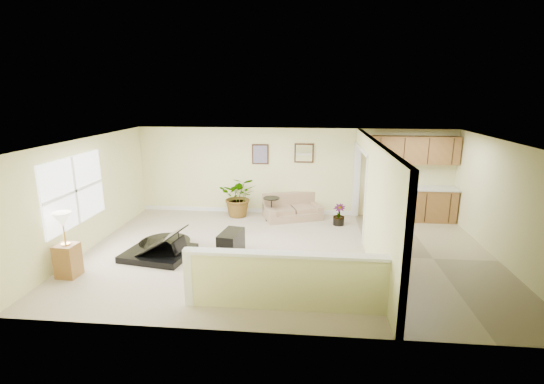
# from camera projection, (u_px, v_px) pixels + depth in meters

# --- Properties ---
(floor) EXTENTS (9.00, 9.00, 0.00)m
(floor) POSITION_uv_depth(u_px,v_px,m) (287.00, 253.00, 8.74)
(floor) COLOR beige
(floor) RESTS_ON ground
(back_wall) EXTENTS (9.00, 0.04, 2.50)m
(back_wall) POSITION_uv_depth(u_px,v_px,m) (293.00, 172.00, 11.32)
(back_wall) COLOR #EFEDA3
(back_wall) RESTS_ON floor
(front_wall) EXTENTS (9.00, 0.04, 2.50)m
(front_wall) POSITION_uv_depth(u_px,v_px,m) (275.00, 255.00, 5.53)
(front_wall) COLOR #EFEDA3
(front_wall) RESTS_ON floor
(left_wall) EXTENTS (0.04, 6.00, 2.50)m
(left_wall) POSITION_uv_depth(u_px,v_px,m) (88.00, 194.00, 8.84)
(left_wall) COLOR #EFEDA3
(left_wall) RESTS_ON floor
(right_wall) EXTENTS (0.04, 6.00, 2.50)m
(right_wall) POSITION_uv_depth(u_px,v_px,m) (508.00, 205.00, 8.02)
(right_wall) COLOR #EFEDA3
(right_wall) RESTS_ON floor
(ceiling) EXTENTS (9.00, 6.00, 0.04)m
(ceiling) POSITION_uv_depth(u_px,v_px,m) (288.00, 141.00, 8.12)
(ceiling) COLOR white
(ceiling) RESTS_ON back_wall
(kitchen_vinyl) EXTENTS (2.70, 6.00, 0.01)m
(kitchen_vinyl) POSITION_uv_depth(u_px,v_px,m) (433.00, 259.00, 8.45)
(kitchen_vinyl) COLOR tan
(kitchen_vinyl) RESTS_ON floor
(interior_partition) EXTENTS (0.18, 5.99, 2.50)m
(interior_partition) POSITION_uv_depth(u_px,v_px,m) (371.00, 199.00, 8.52)
(interior_partition) COLOR #EFEDA3
(interior_partition) RESTS_ON floor
(pony_half_wall) EXTENTS (3.42, 0.22, 1.00)m
(pony_half_wall) POSITION_uv_depth(u_px,v_px,m) (284.00, 280.00, 6.38)
(pony_half_wall) COLOR #EFEDA3
(pony_half_wall) RESTS_ON floor
(left_window) EXTENTS (0.05, 2.15, 1.45)m
(left_window) POSITION_uv_depth(u_px,v_px,m) (74.00, 191.00, 8.31)
(left_window) COLOR white
(left_window) RESTS_ON left_wall
(wall_art_left) EXTENTS (0.48, 0.04, 0.58)m
(wall_art_left) POSITION_uv_depth(u_px,v_px,m) (260.00, 154.00, 11.26)
(wall_art_left) COLOR #3A2115
(wall_art_left) RESTS_ON back_wall
(wall_mirror) EXTENTS (0.55, 0.04, 0.55)m
(wall_mirror) POSITION_uv_depth(u_px,v_px,m) (304.00, 153.00, 11.13)
(wall_mirror) COLOR #3A2115
(wall_mirror) RESTS_ON back_wall
(kitchen_cabinets) EXTENTS (2.36, 0.65, 2.33)m
(kitchen_cabinets) POSITION_uv_depth(u_px,v_px,m) (408.00, 189.00, 10.87)
(kitchen_cabinets) COLOR olive
(kitchen_cabinets) RESTS_ON floor
(piano) EXTENTS (1.74, 1.77, 1.28)m
(piano) POSITION_uv_depth(u_px,v_px,m) (158.00, 231.00, 8.59)
(piano) COLOR black
(piano) RESTS_ON floor
(piano_bench) EXTENTS (0.51, 0.83, 0.52)m
(piano_bench) POSITION_uv_depth(u_px,v_px,m) (231.00, 243.00, 8.64)
(piano_bench) COLOR black
(piano_bench) RESTS_ON floor
(loveseat) EXTENTS (1.83, 1.37, 0.88)m
(loveseat) POSITION_uv_depth(u_px,v_px,m) (293.00, 206.00, 11.14)
(loveseat) COLOR tan
(loveseat) RESTS_ON floor
(accent_table) EXTENTS (0.46, 0.46, 0.66)m
(accent_table) POSITION_uv_depth(u_px,v_px,m) (271.00, 206.00, 10.87)
(accent_table) COLOR black
(accent_table) RESTS_ON floor
(palm_plant) EXTENTS (1.08, 0.94, 1.17)m
(palm_plant) POSITION_uv_depth(u_px,v_px,m) (239.00, 197.00, 11.24)
(palm_plant) COLOR black
(palm_plant) RESTS_ON floor
(small_plant) EXTENTS (0.42, 0.42, 0.57)m
(small_plant) POSITION_uv_depth(u_px,v_px,m) (339.00, 216.00, 10.56)
(small_plant) COLOR black
(small_plant) RESTS_ON floor
(lamp_stand) EXTENTS (0.40, 0.40, 1.29)m
(lamp_stand) POSITION_uv_depth(u_px,v_px,m) (66.00, 250.00, 7.53)
(lamp_stand) COLOR olive
(lamp_stand) RESTS_ON floor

